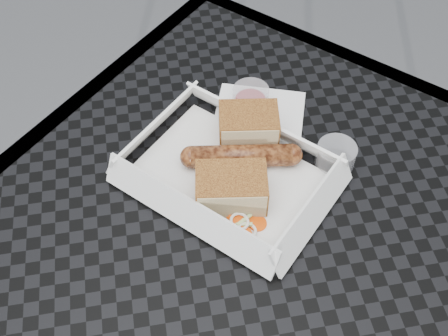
# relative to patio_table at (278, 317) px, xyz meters

# --- Properties ---
(patio_table) EXTENTS (0.80, 0.80, 0.74)m
(patio_table) POSITION_rel_patio_table_xyz_m (0.00, 0.00, 0.00)
(patio_table) COLOR black
(patio_table) RESTS_ON ground
(food_tray) EXTENTS (0.22, 0.15, 0.00)m
(food_tray) POSITION_rel_patio_table_xyz_m (-0.14, 0.09, 0.08)
(food_tray) COLOR white
(food_tray) RESTS_ON patio_table
(bratwurst) EXTENTS (0.13, 0.10, 0.03)m
(bratwurst) POSITION_rel_patio_table_xyz_m (-0.13, 0.12, 0.09)
(bratwurst) COLOR brown
(bratwurst) RESTS_ON food_tray
(bread_near) EXTENTS (0.09, 0.09, 0.05)m
(bread_near) POSITION_rel_patio_table_xyz_m (-0.15, 0.16, 0.10)
(bread_near) COLOR #905B24
(bread_near) RESTS_ON food_tray
(bread_far) EXTENTS (0.10, 0.09, 0.04)m
(bread_far) POSITION_rel_patio_table_xyz_m (-0.11, 0.06, 0.10)
(bread_far) COLOR #905B24
(bread_far) RESTS_ON food_tray
(veg_garnish) EXTENTS (0.03, 0.03, 0.00)m
(veg_garnish) POSITION_rel_patio_table_xyz_m (-0.08, 0.04, 0.08)
(veg_garnish) COLOR #E64A0A
(veg_garnish) RESTS_ON food_tray
(napkin) EXTENTS (0.16, 0.16, 0.00)m
(napkin) POSITION_rel_patio_table_xyz_m (-0.16, 0.20, 0.08)
(napkin) COLOR white
(napkin) RESTS_ON patio_table
(condiment_cup_sauce) EXTENTS (0.05, 0.05, 0.03)m
(condiment_cup_sauce) POSITION_rel_patio_table_xyz_m (-0.18, 0.21, 0.09)
(condiment_cup_sauce) COLOR maroon
(condiment_cup_sauce) RESTS_ON patio_table
(condiment_cup_empty) EXTENTS (0.05, 0.05, 0.03)m
(condiment_cup_empty) POSITION_rel_patio_table_xyz_m (-0.04, 0.19, 0.09)
(condiment_cup_empty) COLOR silver
(condiment_cup_empty) RESTS_ON patio_table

